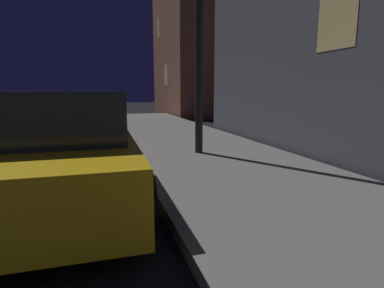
% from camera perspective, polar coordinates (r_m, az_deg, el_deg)
% --- Properties ---
extents(car_yellow_cab, '(2.07, 4.53, 1.43)m').
position_cam_1_polar(car_yellow_cab, '(4.39, -23.34, -0.37)').
color(car_yellow_cab, gold).
rests_on(car_yellow_cab, ground).
extents(car_black, '(2.01, 4.15, 1.43)m').
position_cam_1_polar(car_black, '(10.97, -19.75, 5.51)').
color(car_black, black).
rests_on(car_black, ground).
extents(building_far, '(7.71, 7.24, 11.16)m').
position_cam_1_polar(building_far, '(20.44, 6.15, 21.52)').
color(building_far, brown).
rests_on(building_far, ground).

